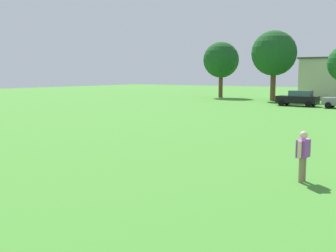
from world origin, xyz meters
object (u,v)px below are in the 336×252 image
at_px(tree_far_left, 221,60).
at_px(tree_center, 274,53).
at_px(adult_bystander, 303,152).
at_px(parked_car_black_0, 298,98).

bearing_deg(tree_far_left, tree_center, -16.00).
xyz_separation_m(adult_bystander, tree_center, (-15.88, 38.86, 5.09)).
xyz_separation_m(parked_car_black_0, tree_center, (-5.64, 7.23, 5.22)).
bearing_deg(parked_car_black_0, tree_far_left, -33.84).
height_order(tree_far_left, tree_center, tree_center).
bearing_deg(tree_center, adult_bystander, -67.77).
relative_size(tree_far_left, tree_center, 0.90).
distance_m(adult_bystander, tree_center, 42.29).
distance_m(adult_bystander, tree_far_left, 48.52).
bearing_deg(tree_center, parked_car_black_0, -52.02).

